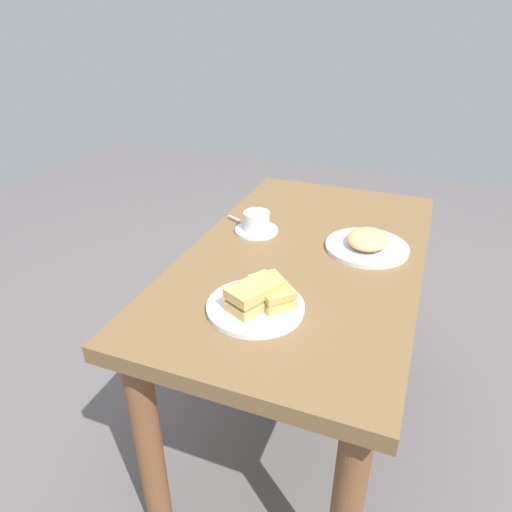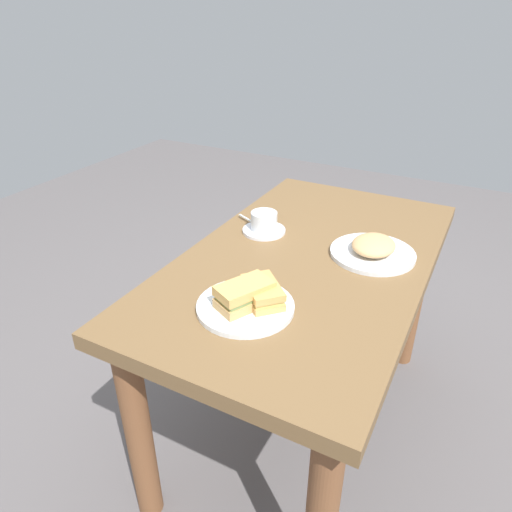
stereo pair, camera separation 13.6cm
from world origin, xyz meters
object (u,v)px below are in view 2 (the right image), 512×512
sandwich_front (244,295)px  coffee_cup (264,220)px  side_plate (372,253)px  dining_table (306,289)px  sandwich_plate (245,306)px  spoon (250,221)px  coffee_saucer (264,231)px  sandwich_back (263,292)px

sandwich_front → coffee_cup: 0.45m
side_plate → dining_table: bearing=119.0°
dining_table → sandwich_plate: bearing=173.8°
coffee_cup → spoon: 0.08m
dining_table → sandwich_front: 0.38m
coffee_saucer → coffee_cup: coffee_cup is taller
coffee_saucer → side_plate: 0.37m
coffee_saucer → coffee_cup: (0.00, -0.00, 0.04)m
coffee_saucer → spoon: bearing=64.1°
sandwich_front → sandwich_back: size_ratio=1.08×
sandwich_plate → sandwich_back: bearing=-40.1°
dining_table → sandwich_plate: size_ratio=4.91×
coffee_cup → spoon: size_ratio=1.24×
sandwich_back → coffee_saucer: bearing=26.5°
sandwich_front → coffee_cup: size_ratio=1.39×
coffee_cup → side_plate: 0.37m
dining_table → side_plate: 0.24m
spoon → coffee_cup: bearing=-114.8°
dining_table → coffee_cup: size_ratio=10.60×
sandwich_back → coffee_cup: bearing=26.4°
coffee_saucer → dining_table: bearing=-113.8°
sandwich_front → coffee_saucer: (0.42, 0.16, -0.04)m
coffee_saucer → coffee_cup: bearing=-8.4°
coffee_cup → sandwich_back: bearing=-153.6°
sandwich_plate → side_plate: 0.48m
coffee_cup → spoon: coffee_cup is taller
spoon → sandwich_front: bearing=-153.2°
dining_table → sandwich_back: bearing=179.0°
sandwich_plate → sandwich_front: 0.04m
dining_table → sandwich_plate: sandwich_plate is taller
sandwich_front → spoon: size_ratio=1.72×
side_plate → sandwich_back: bearing=155.5°
coffee_saucer → spoon: 0.08m
sandwich_back → side_plate: size_ratio=0.57×
sandwich_front → spoon: (0.46, 0.23, -0.03)m
spoon → side_plate: spoon is taller
sandwich_front → dining_table: bearing=-6.2°
sandwich_back → coffee_saucer: sandwich_back is taller
sandwich_front → sandwich_plate: bearing=-6.2°
dining_table → sandwich_back: 0.34m
spoon → side_plate: 0.44m
sandwich_plate → coffee_cup: bearing=20.8°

